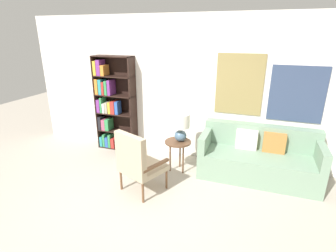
# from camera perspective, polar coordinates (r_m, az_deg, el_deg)

# --- Properties ---
(ground_plane) EXTENTS (14.00, 14.00, 0.00)m
(ground_plane) POSITION_cam_1_polar(r_m,az_deg,el_deg) (3.90, -7.41, -17.92)
(ground_plane) COLOR #B2A899
(wall_back) EXTENTS (6.40, 0.08, 2.70)m
(wall_back) POSITION_cam_1_polar(r_m,az_deg,el_deg) (5.06, 2.83, 8.10)
(wall_back) COLOR white
(wall_back) RESTS_ON ground_plane
(bookshelf) EXTENTS (0.83, 0.30, 1.94)m
(bookshelf) POSITION_cam_1_polar(r_m,az_deg,el_deg) (5.58, -12.33, 4.52)
(bookshelf) COLOR black
(bookshelf) RESTS_ON ground_plane
(armchair) EXTENTS (0.77, 0.77, 1.00)m
(armchair) POSITION_cam_1_polar(r_m,az_deg,el_deg) (4.00, -6.80, -7.50)
(armchair) COLOR brown
(armchair) RESTS_ON ground_plane
(couch) EXTENTS (1.93, 0.82, 0.86)m
(couch) POSITION_cam_1_polar(r_m,az_deg,el_deg) (4.78, 19.02, -6.74)
(couch) COLOR gray
(couch) RESTS_ON ground_plane
(side_table) EXTENTS (0.46, 0.46, 0.57)m
(side_table) POSITION_cam_1_polar(r_m,az_deg,el_deg) (4.63, 2.17, -4.19)
(side_table) COLOR brown
(side_table) RESTS_ON ground_plane
(table_lamp) EXTENTS (0.31, 0.31, 0.50)m
(table_lamp) POSITION_cam_1_polar(r_m,az_deg,el_deg) (4.51, 2.76, 0.25)
(table_lamp) COLOR slate
(table_lamp) RESTS_ON side_table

